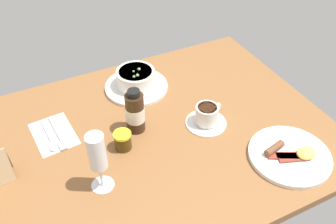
{
  "coord_description": "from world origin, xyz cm",
  "views": [
    {
      "loc": [
        33.82,
        76.37,
        81.32
      ],
      "look_at": [
        -4.85,
        -2.44,
        5.08
      ],
      "focal_mm": 38.98,
      "sensor_mm": 36.0,
      "label": 1
    }
  ],
  "objects": [
    {
      "name": "wine_glass",
      "position": [
        22.34,
        12.09,
        12.43
      ],
      "size": [
        6.37,
        6.37,
        18.91
      ],
      "color": "white",
      "rests_on": "ground_plane"
    },
    {
      "name": "menu_card",
      "position": [
        46.14,
        -3.04,
        5.17
      ],
      "size": [
        5.28,
        5.97,
        10.44
      ],
      "color": "tan",
      "rests_on": "ground_plane"
    },
    {
      "name": "jam_jar",
      "position": [
        12.07,
        1.11,
        2.97
      ],
      "size": [
        5.46,
        5.46,
        5.87
      ],
      "color": "#45300D",
      "rests_on": "ground_plane"
    },
    {
      "name": "coffee_cup",
      "position": [
        -16.19,
        2.88,
        3.08
      ],
      "size": [
        13.45,
        13.45,
        6.96
      ],
      "color": "white",
      "rests_on": "ground_plane"
    },
    {
      "name": "sauce_bottle_brown",
      "position": [
        5.38,
        -4.85,
        7.02
      ],
      "size": [
        5.99,
        5.99,
        15.46
      ],
      "color": "#382314",
      "rests_on": "ground_plane"
    },
    {
      "name": "cutlery_setting",
      "position": [
        30.03,
        -13.6,
        0.26
      ],
      "size": [
        13.45,
        18.09,
        0.9
      ],
      "color": "white",
      "rests_on": "ground_plane"
    },
    {
      "name": "ground_plane",
      "position": [
        0.0,
        0.0,
        -1.5
      ],
      "size": [
        110.0,
        84.0,
        3.0
      ],
      "primitive_type": "cube",
      "color": "brown"
    },
    {
      "name": "porridge_bowl",
      "position": [
        -2.95,
        -24.94,
        3.48
      ],
      "size": [
        23.0,
        23.0,
        8.22
      ],
      "color": "white",
      "rests_on": "ground_plane"
    },
    {
      "name": "breakfast_plate",
      "position": [
        -30.86,
        26.73,
        0.93
      ],
      "size": [
        24.35,
        24.35,
        3.7
      ],
      "color": "white",
      "rests_on": "ground_plane"
    }
  ]
}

